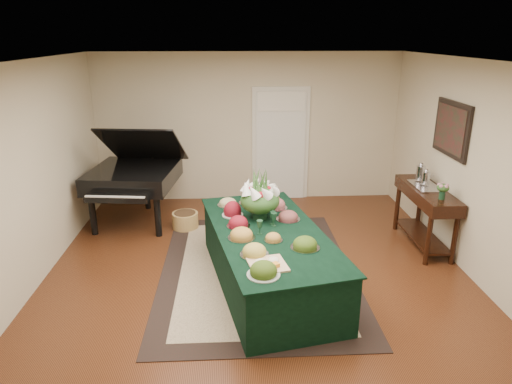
{
  "coord_description": "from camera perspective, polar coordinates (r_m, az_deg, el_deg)",
  "views": [
    {
      "loc": [
        -0.3,
        -5.26,
        2.99
      ],
      "look_at": [
        0.0,
        0.3,
        1.05
      ],
      "focal_mm": 32.0,
      "sensor_mm": 36.0,
      "label": 1
    }
  ],
  "objects": [
    {
      "name": "ground",
      "position": [
        6.06,
        0.16,
        -10.37
      ],
      "size": [
        6.0,
        6.0,
        0.0
      ],
      "primitive_type": "plane",
      "color": "black",
      "rests_on": "ground"
    },
    {
      "name": "area_rug",
      "position": [
        6.18,
        0.07,
        -9.65
      ],
      "size": [
        2.51,
        3.52,
        0.01
      ],
      "color": "black",
      "rests_on": "ground"
    },
    {
      "name": "kitchen_doorway",
      "position": [
        8.51,
        3.08,
        5.8
      ],
      "size": [
        1.05,
        0.07,
        2.1
      ],
      "color": "beige",
      "rests_on": "ground"
    },
    {
      "name": "buffet_table",
      "position": [
        5.69,
        1.55,
        -8.2
      ],
      "size": [
        1.75,
        2.85,
        0.73
      ],
      "color": "black",
      "rests_on": "ground"
    },
    {
      "name": "food_platters",
      "position": [
        5.62,
        0.45,
        -3.93
      ],
      "size": [
        1.17,
        2.42,
        0.15
      ],
      "color": "#A5AEA4",
      "rests_on": "buffet_table"
    },
    {
      "name": "cutting_board",
      "position": [
        4.75,
        1.41,
        -8.75
      ],
      "size": [
        0.44,
        0.44,
        0.1
      ],
      "color": "tan",
      "rests_on": "buffet_table"
    },
    {
      "name": "green_goblets",
      "position": [
        5.57,
        1.61,
        -3.68
      ],
      "size": [
        0.26,
        0.36,
        0.18
      ],
      "color": "#153520",
      "rests_on": "buffet_table"
    },
    {
      "name": "floral_centerpiece",
      "position": [
        5.8,
        0.5,
        -0.45
      ],
      "size": [
        0.52,
        0.52,
        0.52
      ],
      "color": "#153520",
      "rests_on": "buffet_table"
    },
    {
      "name": "grand_piano",
      "position": [
        7.66,
        -15.0,
        2.01
      ],
      "size": [
        1.58,
        1.72,
        1.64
      ],
      "color": "black",
      "rests_on": "ground"
    },
    {
      "name": "wicker_basket",
      "position": [
        7.47,
        -8.83,
        -3.54
      ],
      "size": [
        0.42,
        0.42,
        0.26
      ],
      "primitive_type": "cylinder",
      "color": "#A07A40",
      "rests_on": "ground"
    },
    {
      "name": "mahogany_sideboard",
      "position": [
        7.04,
        20.51,
        -1.11
      ],
      "size": [
        0.45,
        1.43,
        0.89
      ],
      "color": "black",
      "rests_on": "ground"
    },
    {
      "name": "tea_service",
      "position": [
        7.11,
        20.19,
        1.81
      ],
      "size": [
        0.34,
        0.58,
        0.3
      ],
      "color": "#B9B9C2",
      "rests_on": "mahogany_sideboard"
    },
    {
      "name": "pink_bouquet",
      "position": [
        6.55,
        22.33,
        0.43
      ],
      "size": [
        0.18,
        0.18,
        0.23
      ],
      "color": "#153520",
      "rests_on": "mahogany_sideboard"
    },
    {
      "name": "wall_painting",
      "position": [
        6.86,
        23.24,
        7.25
      ],
      "size": [
        0.05,
        0.95,
        0.75
      ],
      "color": "black",
      "rests_on": "ground"
    }
  ]
}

